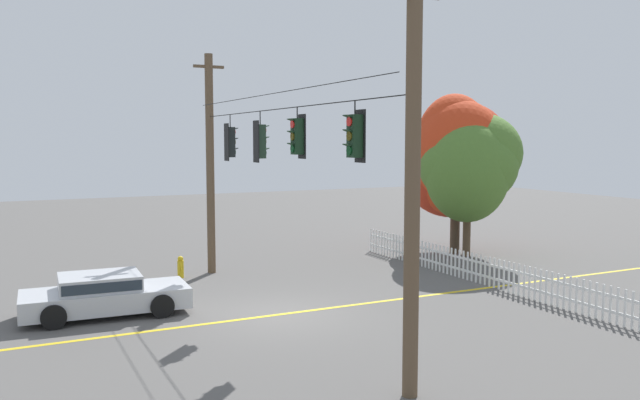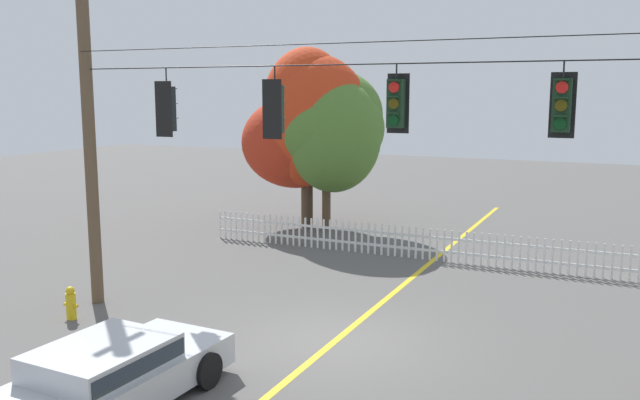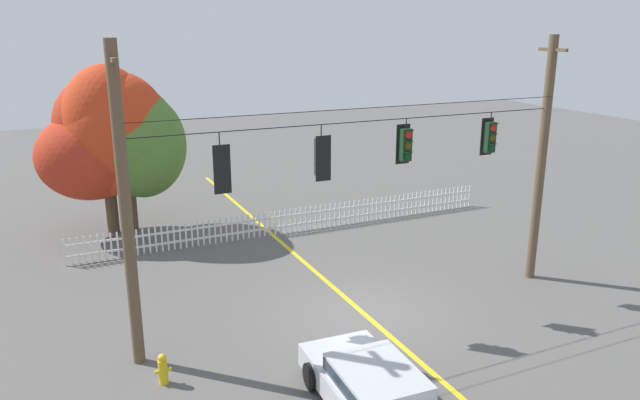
{
  "view_description": "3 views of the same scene",
  "coord_description": "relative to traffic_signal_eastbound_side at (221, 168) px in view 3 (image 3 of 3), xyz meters",
  "views": [
    {
      "loc": [
        16.13,
        -6.71,
        4.78
      ],
      "look_at": [
        -0.64,
        1.57,
        3.05
      ],
      "focal_mm": 36.34,
      "sensor_mm": 36.0,
      "label": 1
    },
    {
      "loc": [
        5.35,
        -12.23,
        5.1
      ],
      "look_at": [
        -0.84,
        1.09,
        2.75
      ],
      "focal_mm": 38.05,
      "sensor_mm": 36.0,
      "label": 2
    },
    {
      "loc": [
        -7.85,
        -14.05,
        8.07
      ],
      "look_at": [
        -0.8,
        1.25,
        3.2
      ],
      "focal_mm": 33.97,
      "sensor_mm": 36.0,
      "label": 3
    }
  ],
  "objects": [
    {
      "name": "traffic_signal_eastbound_side",
      "position": [
        0.0,
        0.0,
        0.0
      ],
      "size": [
        0.43,
        0.38,
        1.5
      ],
      "color": "black"
    },
    {
      "name": "ground",
      "position": [
        4.04,
        0.01,
        -4.73
      ],
      "size": [
        80.0,
        80.0,
        0.0
      ],
      "primitive_type": "plane",
      "color": "#565451"
    },
    {
      "name": "traffic_signal_northbound_secondary",
      "position": [
        5.28,
        0.02,
        0.16
      ],
      "size": [
        0.43,
        0.38,
        1.3
      ],
      "color": "black"
    },
    {
      "name": "autumn_maple_near_fence",
      "position": [
        -1.95,
        10.7,
        -1.02
      ],
      "size": [
        4.73,
        3.87,
        6.35
      ],
      "color": "brown",
      "rests_on": "ground"
    },
    {
      "name": "parked_car",
      "position": [
        1.96,
        -4.31,
        -4.12
      ],
      "size": [
        2.15,
        4.46,
        1.15
      ],
      "color": "#B7BABF",
      "rests_on": "ground"
    },
    {
      "name": "autumn_maple_mid",
      "position": [
        -1.41,
        10.24,
        -0.6
      ],
      "size": [
        4.01,
        3.66,
        6.71
      ],
      "color": "#473828",
      "rests_on": "ground"
    },
    {
      "name": "white_picket_fence",
      "position": [
        5.05,
        7.52,
        -4.23
      ],
      "size": [
        17.47,
        0.06,
        0.99
      ],
      "color": "white",
      "rests_on": "ground"
    },
    {
      "name": "traffic_signal_westbound_side",
      "position": [
        2.7,
        0.0,
        0.03
      ],
      "size": [
        0.43,
        0.38,
        1.47
      ],
      "color": "black"
    },
    {
      "name": "lane_centerline_stripe",
      "position": [
        4.04,
        0.01,
        -4.72
      ],
      "size": [
        0.16,
        36.0,
        0.01
      ],
      "primitive_type": "cube",
      "color": "gold",
      "rests_on": "ground"
    },
    {
      "name": "fire_hydrant",
      "position": [
        -1.93,
        -1.22,
        -4.35
      ],
      "size": [
        0.38,
        0.22,
        0.76
      ],
      "color": "gold",
      "rests_on": "ground"
    },
    {
      "name": "autumn_oak_far_east",
      "position": [
        -0.65,
        10.37,
        -0.87
      ],
      "size": [
        4.06,
        4.32,
        5.93
      ],
      "color": "brown",
      "rests_on": "ground"
    },
    {
      "name": "traffic_signal_northbound_primary",
      "position": [
        8.23,
        0.02,
        0.15
      ],
      "size": [
        0.43,
        0.38,
        1.3
      ],
      "color": "black"
    },
    {
      "name": "signal_support_span",
      "position": [
        4.04,
        0.01,
        -0.75
      ],
      "size": [
        12.97,
        1.1,
        7.82
      ],
      "color": "brown",
      "rests_on": "ground"
    }
  ]
}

